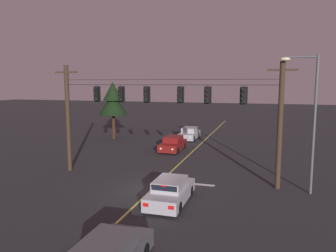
{
  "coord_description": "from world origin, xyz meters",
  "views": [
    {
      "loc": [
        6.48,
        -18.0,
        6.53
      ],
      "look_at": [
        0.0,
        3.69,
        3.53
      ],
      "focal_mm": 34.67,
      "sensor_mm": 36.0,
      "label": 1
    }
  ],
  "objects_px": {
    "tree_verge_near": "(113,100)",
    "car_oncoming_lead": "(173,144)",
    "car_waiting_near_lane": "(171,191)",
    "traffic_light_leftmost": "(96,94)",
    "traffic_light_rightmost": "(207,95)",
    "traffic_light_far_right": "(244,96)",
    "traffic_light_right_inner": "(180,95)",
    "traffic_light_centre": "(146,95)",
    "car_oncoming_trailing": "(189,134)",
    "traffic_light_left_inner": "(121,94)",
    "street_lamp_corner": "(309,112)"
  },
  "relations": [
    {
      "from": "tree_verge_near",
      "to": "car_oncoming_lead",
      "type": "bearing_deg",
      "value": -27.63
    },
    {
      "from": "car_waiting_near_lane",
      "to": "traffic_light_leftmost",
      "type": "bearing_deg",
      "value": 147.67
    },
    {
      "from": "traffic_light_rightmost",
      "to": "traffic_light_far_right",
      "type": "height_order",
      "value": "same"
    },
    {
      "from": "traffic_light_far_right",
      "to": "traffic_light_rightmost",
      "type": "bearing_deg",
      "value": 180.0
    },
    {
      "from": "tree_verge_near",
      "to": "traffic_light_rightmost",
      "type": "bearing_deg",
      "value": -45.61
    },
    {
      "from": "traffic_light_right_inner",
      "to": "car_waiting_near_lane",
      "type": "distance_m",
      "value": 6.68
    },
    {
      "from": "traffic_light_centre",
      "to": "car_waiting_near_lane",
      "type": "relative_size",
      "value": 0.28
    },
    {
      "from": "traffic_light_leftmost",
      "to": "car_waiting_near_lane",
      "type": "xyz_separation_m",
      "value": [
        6.73,
        -4.26,
        -5.11
      ]
    },
    {
      "from": "car_oncoming_lead",
      "to": "car_oncoming_trailing",
      "type": "bearing_deg",
      "value": 89.05
    },
    {
      "from": "traffic_light_left_inner",
      "to": "car_oncoming_lead",
      "type": "xyz_separation_m",
      "value": [
        1.17,
        9.24,
        -5.11
      ]
    },
    {
      "from": "traffic_light_centre",
      "to": "car_oncoming_trailing",
      "type": "relative_size",
      "value": 0.28
    },
    {
      "from": "traffic_light_far_right",
      "to": "car_oncoming_trailing",
      "type": "relative_size",
      "value": 0.28
    },
    {
      "from": "traffic_light_rightmost",
      "to": "car_oncoming_lead",
      "type": "xyz_separation_m",
      "value": [
        -4.89,
        9.24,
        -5.11
      ]
    },
    {
      "from": "traffic_light_left_inner",
      "to": "tree_verge_near",
      "type": "distance_m",
      "value": 15.61
    },
    {
      "from": "traffic_light_leftmost",
      "to": "car_oncoming_trailing",
      "type": "xyz_separation_m",
      "value": [
        3.17,
        15.92,
        -5.11
      ]
    },
    {
      "from": "traffic_light_leftmost",
      "to": "tree_verge_near",
      "type": "distance_m",
      "value": 14.81
    },
    {
      "from": "car_waiting_near_lane",
      "to": "car_oncoming_trailing",
      "type": "bearing_deg",
      "value": 100.01
    },
    {
      "from": "traffic_light_left_inner",
      "to": "car_oncoming_trailing",
      "type": "distance_m",
      "value": 16.77
    },
    {
      "from": "traffic_light_far_right",
      "to": "street_lamp_corner",
      "type": "distance_m",
      "value": 3.9
    },
    {
      "from": "traffic_light_leftmost",
      "to": "traffic_light_right_inner",
      "type": "height_order",
      "value": "same"
    },
    {
      "from": "traffic_light_left_inner",
      "to": "traffic_light_rightmost",
      "type": "xyz_separation_m",
      "value": [
        6.06,
        0.0,
        0.0
      ]
    },
    {
      "from": "traffic_light_left_inner",
      "to": "tree_verge_near",
      "type": "height_order",
      "value": "tree_verge_near"
    },
    {
      "from": "traffic_light_right_inner",
      "to": "car_oncoming_trailing",
      "type": "bearing_deg",
      "value": 100.56
    },
    {
      "from": "traffic_light_centre",
      "to": "street_lamp_corner",
      "type": "xyz_separation_m",
      "value": [
        10.21,
        -0.42,
        -0.89
      ]
    },
    {
      "from": "traffic_light_centre",
      "to": "traffic_light_rightmost",
      "type": "xyz_separation_m",
      "value": [
        4.18,
        0.0,
        0.0
      ]
    },
    {
      "from": "traffic_light_right_inner",
      "to": "car_oncoming_lead",
      "type": "relative_size",
      "value": 0.28
    },
    {
      "from": "car_oncoming_lead",
      "to": "car_oncoming_trailing",
      "type": "relative_size",
      "value": 1.0
    },
    {
      "from": "traffic_light_leftmost",
      "to": "street_lamp_corner",
      "type": "relative_size",
      "value": 0.15
    },
    {
      "from": "traffic_light_right_inner",
      "to": "tree_verge_near",
      "type": "relative_size",
      "value": 0.18
    },
    {
      "from": "street_lamp_corner",
      "to": "car_oncoming_trailing",
      "type": "bearing_deg",
      "value": 123.48
    },
    {
      "from": "traffic_light_far_right",
      "to": "car_oncoming_lead",
      "type": "height_order",
      "value": "traffic_light_far_right"
    },
    {
      "from": "traffic_light_rightmost",
      "to": "car_waiting_near_lane",
      "type": "height_order",
      "value": "traffic_light_rightmost"
    },
    {
      "from": "traffic_light_centre",
      "to": "traffic_light_far_right",
      "type": "distance_m",
      "value": 6.44
    },
    {
      "from": "car_oncoming_trailing",
      "to": "street_lamp_corner",
      "type": "distance_m",
      "value": 20.05
    },
    {
      "from": "traffic_light_left_inner",
      "to": "car_oncoming_trailing",
      "type": "height_order",
      "value": "traffic_light_left_inner"
    },
    {
      "from": "traffic_light_left_inner",
      "to": "tree_verge_near",
      "type": "bearing_deg",
      "value": 118.24
    },
    {
      "from": "traffic_light_right_inner",
      "to": "traffic_light_rightmost",
      "type": "distance_m",
      "value": 1.81
    },
    {
      "from": "traffic_light_left_inner",
      "to": "tree_verge_near",
      "type": "relative_size",
      "value": 0.18
    },
    {
      "from": "traffic_light_centre",
      "to": "tree_verge_near",
      "type": "relative_size",
      "value": 0.18
    },
    {
      "from": "traffic_light_centre",
      "to": "car_oncoming_trailing",
      "type": "height_order",
      "value": "traffic_light_centre"
    },
    {
      "from": "traffic_light_right_inner",
      "to": "car_oncoming_trailing",
      "type": "distance_m",
      "value": 16.98
    },
    {
      "from": "traffic_light_right_inner",
      "to": "car_waiting_near_lane",
      "type": "height_order",
      "value": "traffic_light_right_inner"
    },
    {
      "from": "car_oncoming_lead",
      "to": "tree_verge_near",
      "type": "distance_m",
      "value": 10.39
    },
    {
      "from": "car_waiting_near_lane",
      "to": "car_oncoming_trailing",
      "type": "relative_size",
      "value": 0.98
    },
    {
      "from": "traffic_light_far_right",
      "to": "street_lamp_corner",
      "type": "height_order",
      "value": "street_lamp_corner"
    },
    {
      "from": "traffic_light_left_inner",
      "to": "traffic_light_leftmost",
      "type": "bearing_deg",
      "value": 180.0
    },
    {
      "from": "traffic_light_rightmost",
      "to": "car_oncoming_lead",
      "type": "height_order",
      "value": "traffic_light_rightmost"
    },
    {
      "from": "traffic_light_rightmost",
      "to": "car_oncoming_trailing",
      "type": "bearing_deg",
      "value": 106.71
    },
    {
      "from": "traffic_light_right_inner",
      "to": "car_oncoming_lead",
      "type": "height_order",
      "value": "traffic_light_right_inner"
    },
    {
      "from": "traffic_light_left_inner",
      "to": "traffic_light_far_right",
      "type": "bearing_deg",
      "value": 0.0
    }
  ]
}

